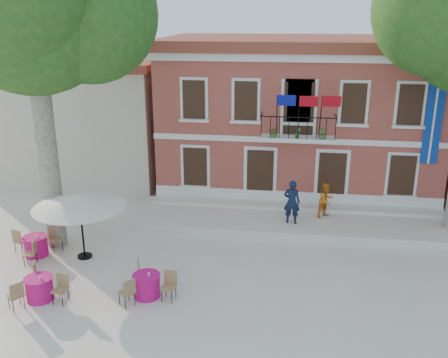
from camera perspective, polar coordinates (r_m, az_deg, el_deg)
ground at (r=17.95m, az=1.34°, el=-10.35°), size 90.00×90.00×0.00m
main_building at (r=26.06m, az=8.43°, el=7.53°), size 13.50×9.59×7.50m
neighbor_west at (r=29.42m, az=-14.81°, el=7.25°), size 9.40×9.40×6.40m
terrace at (r=21.75m, az=7.98°, el=-4.71°), size 14.00×3.40×0.30m
plane_tree_west at (r=18.93m, az=-21.24°, el=17.77°), size 6.07×6.07×11.93m
patio_umbrella at (r=18.63m, az=-16.20°, el=-2.40°), size 3.36×3.36×2.50m
pedestrian_navy at (r=20.78m, az=7.76°, el=-2.61°), size 0.73×0.53×1.86m
pedestrian_orange at (r=21.70m, az=11.59°, el=-2.37°), size 0.94×0.93×1.53m
cafe_table_0 at (r=20.01m, az=-20.70°, el=-7.06°), size 1.83×1.78×0.95m
cafe_table_1 at (r=16.42m, az=-8.82°, el=-11.82°), size 1.74×1.85×0.95m
cafe_table_2 at (r=17.11m, az=-20.36°, el=-11.53°), size 1.74×1.85×0.95m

